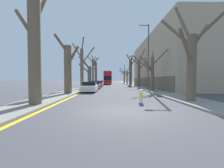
# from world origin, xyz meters

# --- Properties ---
(ground_plane) EXTENTS (300.00, 300.00, 0.00)m
(ground_plane) POSITION_xyz_m (0.00, 0.00, 0.00)
(ground_plane) COLOR #424247
(sidewalk_left) EXTENTS (2.60, 120.00, 0.12)m
(sidewalk_left) POSITION_xyz_m (-5.64, 50.00, 0.06)
(sidewalk_left) COLOR gray
(sidewalk_left) RESTS_ON ground
(sidewalk_right) EXTENTS (2.60, 120.00, 0.12)m
(sidewalk_right) POSITION_xyz_m (5.64, 50.00, 0.06)
(sidewalk_right) COLOR gray
(sidewalk_right) RESTS_ON ground
(building_facade_right) EXTENTS (10.08, 30.44, 10.32)m
(building_facade_right) POSITION_xyz_m (11.93, 24.46, 5.15)
(building_facade_right) COLOR tan
(building_facade_right) RESTS_ON ground
(kerb_line_stripe) EXTENTS (0.24, 120.00, 0.01)m
(kerb_line_stripe) POSITION_xyz_m (-4.16, 50.00, 0.00)
(kerb_line_stripe) COLOR yellow
(kerb_line_stripe) RESTS_ON ground
(street_tree_left_0) EXTENTS (4.54, 3.01, 8.58)m
(street_tree_left_0) POSITION_xyz_m (-5.15, 1.69, 3.97)
(street_tree_left_0) COLOR brown
(street_tree_left_0) RESTS_ON ground
(street_tree_left_1) EXTENTS (2.68, 2.65, 6.31)m
(street_tree_left_1) POSITION_xyz_m (-5.20, 8.86, 2.93)
(street_tree_left_1) COLOR brown
(street_tree_left_1) RESTS_ON ground
(street_tree_left_2) EXTENTS (3.62, 2.55, 8.03)m
(street_tree_left_2) POSITION_xyz_m (-5.21, 16.98, 3.75)
(street_tree_left_2) COLOR brown
(street_tree_left_2) RESTS_ON ground
(street_tree_left_3) EXTENTS (2.64, 2.48, 6.55)m
(street_tree_left_3) POSITION_xyz_m (-5.41, 25.46, 2.77)
(street_tree_left_3) COLOR brown
(street_tree_left_3) RESTS_ON ground
(street_tree_left_4) EXTENTS (3.11, 3.15, 8.19)m
(street_tree_left_4) POSITION_xyz_m (-5.33, 33.31, 4.13)
(street_tree_left_4) COLOR brown
(street_tree_left_4) RESTS_ON ground
(street_tree_left_5) EXTENTS (1.63, 4.06, 9.10)m
(street_tree_left_5) POSITION_xyz_m (-5.44, 40.74, 4.08)
(street_tree_left_5) COLOR brown
(street_tree_left_5) RESTS_ON ground
(street_tree_right_0) EXTENTS (3.82, 3.36, 7.49)m
(street_tree_right_0) POSITION_xyz_m (5.24, 3.06, 3.12)
(street_tree_right_0) COLOR brown
(street_tree_right_0) RESTS_ON ground
(street_tree_right_1) EXTENTS (4.39, 4.48, 5.91)m
(street_tree_right_1) POSITION_xyz_m (5.10, 12.80, 2.85)
(street_tree_right_1) COLOR brown
(street_tree_right_1) RESTS_ON ground
(street_tree_right_2) EXTENTS (4.17, 3.63, 8.16)m
(street_tree_right_2) POSITION_xyz_m (5.43, 23.58, 3.44)
(street_tree_right_2) COLOR brown
(street_tree_right_2) RESTS_ON ground
(street_tree_right_3) EXTENTS (3.08, 3.28, 8.61)m
(street_tree_right_3) POSITION_xyz_m (5.13, 34.79, 4.14)
(street_tree_right_3) COLOR brown
(street_tree_right_3) RESTS_ON ground
(street_tree_right_4) EXTENTS (2.50, 2.03, 6.12)m
(street_tree_right_4) POSITION_xyz_m (5.37, 45.18, 2.77)
(street_tree_right_4) COLOR brown
(street_tree_right_4) RESTS_ON ground
(street_tree_right_5) EXTENTS (4.50, 4.03, 7.48)m
(street_tree_right_5) POSITION_xyz_m (5.10, 55.20, 3.25)
(street_tree_right_5) COLOR brown
(street_tree_right_5) RESTS_ON ground
(double_decker_bus) EXTENTS (2.60, 11.09, 4.28)m
(double_decker_bus) POSITION_xyz_m (-1.49, 44.29, 2.43)
(double_decker_bus) COLOR red
(double_decker_bus) RESTS_ON ground
(parked_car_0) EXTENTS (1.85, 4.46, 1.35)m
(parked_car_0) POSITION_xyz_m (-3.26, 12.10, 0.65)
(parked_car_0) COLOR silver
(parked_car_0) RESTS_ON ground
(parked_car_1) EXTENTS (1.86, 4.39, 1.40)m
(parked_car_1) POSITION_xyz_m (-3.26, 18.34, 0.66)
(parked_car_1) COLOR #4C5156
(parked_car_1) RESTS_ON ground
(parked_car_2) EXTENTS (1.86, 4.28, 1.36)m
(parked_car_2) POSITION_xyz_m (-3.26, 23.95, 0.65)
(parked_car_2) COLOR maroon
(parked_car_2) RESTS_ON ground
(parked_car_3) EXTENTS (1.73, 4.59, 1.35)m
(parked_car_3) POSITION_xyz_m (-3.26, 29.90, 0.64)
(parked_car_3) COLOR silver
(parked_car_3) RESTS_ON ground
(lamp_post) EXTENTS (1.40, 0.20, 9.25)m
(lamp_post) POSITION_xyz_m (4.64, 13.16, 5.09)
(lamp_post) COLOR #4C4F54
(lamp_post) RESTS_ON ground
(traffic_bollard) EXTENTS (0.29, 0.30, 0.92)m
(traffic_bollard) POSITION_xyz_m (1.63, 2.84, 0.46)
(traffic_bollard) COLOR white
(traffic_bollard) RESTS_ON ground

